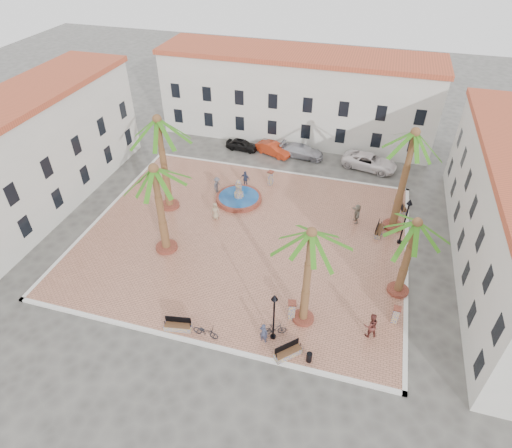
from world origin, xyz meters
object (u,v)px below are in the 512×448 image
object	(u,v)px
bollard_n	(271,178)
cyclist_a	(264,333)
palm_nw	(159,130)
car_white	(370,162)
fountain	(239,197)
palm_e	(415,232)
car_red	(273,149)
bench_s	(178,326)
litter_bin	(309,357)
bench_e	(379,231)
car_silver	(302,151)
bollard_se	(292,310)
palm_s	(311,243)
pedestrian_fountain_b	(245,179)
lamppost_e	(407,214)
lamppost_s	(274,309)
bench_ne	(401,207)
bollard_e	(396,315)
car_black	(242,145)
palm_ne	(413,144)
pedestrian_north	(217,185)
bicycle_b	(275,329)
bicycle_a	(206,331)
cyclist_b	(371,325)
pedestrian_east	(357,214)
pedestrian_fountain_a	(215,211)
bench_se	(288,353)
palm_sw	(155,179)

from	to	relation	value
bollard_n	cyclist_a	size ratio (longest dim) A/B	0.92
palm_nw	car_white	distance (m)	21.92
fountain	palm_e	world-z (taller)	palm_e
car_red	car_white	size ratio (longest dim) A/B	0.73
palm_e	bench_s	distance (m)	16.42
bollard_n	litter_bin	distance (m)	20.04
bench_e	car_silver	world-z (taller)	car_silver
bench_s	bollard_se	distance (m)	7.52
palm_s	pedestrian_fountain_b	distance (m)	17.84
bollard_n	car_white	distance (m)	10.87
lamppost_e	lamppost_s	bearing A→B (deg)	-122.41
palm_e	bench_ne	xyz separation A→B (m)	(-0.02, 10.34, -5.11)
bollard_e	car_black	distance (m)	26.66
palm_ne	cyclist_a	world-z (taller)	palm_ne
pedestrian_fountain_b	pedestrian_north	bearing A→B (deg)	-131.91
palm_s	litter_bin	world-z (taller)	palm_s
palm_nw	pedestrian_north	world-z (taller)	palm_nw
palm_nw	bollard_e	size ratio (longest dim) A/B	6.56
palm_e	bicycle_b	distance (m)	10.89
bench_e	bench_s	bearing A→B (deg)	147.27
bench_ne	bollard_se	bearing A→B (deg)	136.29
bench_ne	car_red	bearing A→B (deg)	43.31
bicycle_a	cyclist_b	distance (m)	10.49
fountain	cyclist_b	bearing A→B (deg)	-43.95
bench_ne	car_white	distance (m)	7.73
bench_s	pedestrian_east	xyz separation A→B (m)	(10.00, 14.86, 0.62)
litter_bin	pedestrian_fountain_a	distance (m)	15.98
palm_e	bollard_n	distance (m)	17.29
bench_se	cyclist_a	world-z (taller)	cyclist_a
bench_ne	pedestrian_east	distance (m)	4.73
bollard_e	car_black	size ratio (longest dim) A/B	0.38
bollard_e	litter_bin	xyz separation A→B (m)	(-4.89, -4.53, -0.35)
litter_bin	car_silver	size ratio (longest dim) A/B	0.15
bench_se	car_red	size ratio (longest dim) A/B	0.41
palm_nw	bollard_n	world-z (taller)	palm_nw
palm_sw	bench_s	bearing A→B (deg)	-59.46
fountain	pedestrian_fountain_a	world-z (taller)	fountain
bollard_e	car_white	distance (m)	20.49
pedestrian_east	bollard_n	bearing A→B (deg)	-131.61
pedestrian_fountain_b	bench_ne	bearing A→B (deg)	12.60
bicycle_b	pedestrian_fountain_b	size ratio (longest dim) A/B	0.92
litter_bin	car_silver	xyz separation A→B (m)	(-5.45, 25.25, 0.18)
bench_se	pedestrian_north	size ratio (longest dim) A/B	1.07
bollard_n	bicycle_a	distance (m)	18.70
car_red	lamppost_s	bearing A→B (deg)	-144.32
bollard_e	pedestrian_north	world-z (taller)	pedestrian_north
cyclist_a	car_red	size ratio (longest dim) A/B	0.39
car_red	cyclist_a	bearing A→B (deg)	-145.73
cyclist_a	pedestrian_fountain_b	size ratio (longest dim) A/B	0.94
bench_ne	lamppost_e	size ratio (longest dim) A/B	0.49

